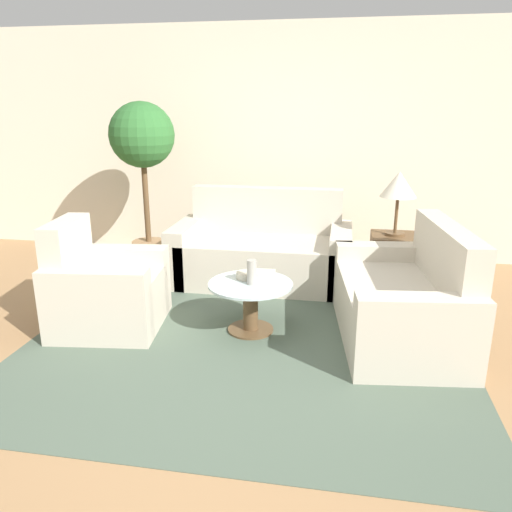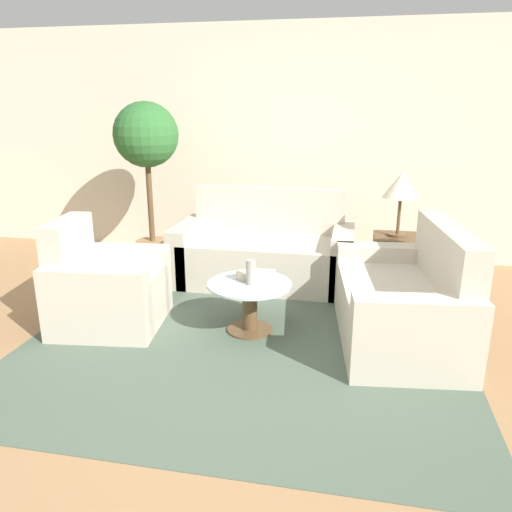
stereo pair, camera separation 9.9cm
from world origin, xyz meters
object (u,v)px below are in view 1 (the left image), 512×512
at_px(armchair, 102,292).
at_px(vase, 252,272).
at_px(table_lamp, 399,186).
at_px(bowl, 246,275).
at_px(coffee_table, 251,300).
at_px(loveseat, 408,303).
at_px(potted_plant, 143,149).
at_px(sofa_main, 263,252).
at_px(book_stack, 263,276).

height_order(armchair, vase, armchair).
relative_size(table_lamp, bowl, 3.77).
height_order(armchair, coffee_table, armchair).
relative_size(loveseat, potted_plant, 0.85).
bearing_deg(sofa_main, vase, -84.73).
distance_m(coffee_table, table_lamp, 1.77).
bearing_deg(table_lamp, coffee_table, -137.00).
bearing_deg(coffee_table, potted_plant, 134.41).
distance_m(sofa_main, coffee_table, 1.23).
bearing_deg(sofa_main, bowl, -87.67).
relative_size(loveseat, coffee_table, 2.28).
relative_size(table_lamp, book_stack, 3.08).
distance_m(sofa_main, potted_plant, 1.66).
bearing_deg(potted_plant, coffee_table, -45.59).
distance_m(vase, bowl, 0.16).
relative_size(potted_plant, book_stack, 9.20).
bearing_deg(table_lamp, armchair, -153.16).
bearing_deg(armchair, table_lamp, -70.02).
relative_size(sofa_main, vase, 9.07).
bearing_deg(vase, coffee_table, 126.89).
bearing_deg(bowl, loveseat, -0.68).
height_order(table_lamp, bowl, table_lamp).
relative_size(sofa_main, book_stack, 9.14).
distance_m(potted_plant, vase, 2.18).
relative_size(armchair, bowl, 5.71).
xyz_separation_m(potted_plant, book_stack, (1.49, -1.35, -0.84)).
height_order(sofa_main, bowl, sofa_main).
bearing_deg(armchair, potted_plant, 1.18).
bearing_deg(armchair, sofa_main, -46.36).
xyz_separation_m(sofa_main, bowl, (0.05, -1.12, 0.14)).
bearing_deg(potted_plant, loveseat, -27.38).
relative_size(coffee_table, table_lamp, 1.12).
height_order(armchair, loveseat, loveseat).
xyz_separation_m(armchair, bowl, (1.14, 0.21, 0.14)).
xyz_separation_m(coffee_table, bowl, (-0.05, 0.10, 0.17)).
bearing_deg(armchair, vase, -92.80).
xyz_separation_m(coffee_table, book_stack, (0.08, 0.09, 0.18)).
height_order(coffee_table, book_stack, book_stack).
height_order(armchair, bowl, armchair).
xyz_separation_m(potted_plant, vase, (1.43, -1.46, -0.78)).
bearing_deg(vase, table_lamp, 43.83).
bearing_deg(table_lamp, potted_plant, 172.29).
bearing_deg(bowl, armchair, -169.77).
bearing_deg(table_lamp, sofa_main, 174.16).
distance_m(loveseat, coffee_table, 1.21).
relative_size(sofa_main, potted_plant, 0.99).
height_order(table_lamp, book_stack, table_lamp).
bearing_deg(potted_plant, table_lamp, -7.71).
distance_m(loveseat, potted_plant, 3.11).
height_order(potted_plant, vase, potted_plant).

